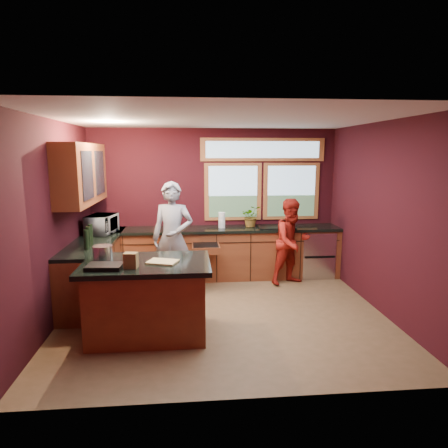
{
  "coord_description": "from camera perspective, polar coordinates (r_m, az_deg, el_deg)",
  "views": [
    {
      "loc": [
        -0.48,
        -5.34,
        2.26
      ],
      "look_at": [
        0.04,
        0.4,
        1.23
      ],
      "focal_mm": 32.0,
      "sensor_mm": 36.0,
      "label": 1
    }
  ],
  "objects": [
    {
      "name": "floor",
      "position": [
        5.82,
        -0.02,
        -12.73
      ],
      "size": [
        4.5,
        4.5,
        0.0
      ],
      "primitive_type": "plane",
      "color": "brown",
      "rests_on": "ground"
    },
    {
      "name": "back_counter",
      "position": [
        7.3,
        0.33,
        -4.13
      ],
      "size": [
        4.5,
        0.64,
        0.93
      ],
      "color": "#5E2716",
      "rests_on": "floor"
    },
    {
      "name": "paper_towel",
      "position": [
        7.17,
        -0.33,
        0.56
      ],
      "size": [
        0.12,
        0.12,
        0.28
      ],
      "primitive_type": "cylinder",
      "color": "white",
      "rests_on": "back_counter"
    },
    {
      "name": "black_tray",
      "position": [
        4.82,
        -16.68,
        -5.84
      ],
      "size": [
        0.42,
        0.31,
        0.05
      ],
      "primitive_type": "cube",
      "rotation": [
        0.0,
        0.0,
        -0.07
      ],
      "color": "black",
      "rests_on": "island"
    },
    {
      "name": "island",
      "position": [
        5.14,
        -10.84,
        -10.35
      ],
      "size": [
        1.55,
        1.05,
        0.95
      ],
      "color": "#5E2716",
      "rests_on": "floor"
    },
    {
      "name": "paper_bag",
      "position": [
        4.75,
        -13.16,
        -5.09
      ],
      "size": [
        0.17,
        0.14,
        0.18
      ],
      "primitive_type": "cube",
      "rotation": [
        0.0,
        0.0,
        -0.16
      ],
      "color": "brown",
      "rests_on": "island"
    },
    {
      "name": "potted_plant",
      "position": [
        7.27,
        3.91,
        1.12
      ],
      "size": [
        0.35,
        0.3,
        0.39
      ],
      "primitive_type": "imported",
      "color": "#999999",
      "rests_on": "back_counter"
    },
    {
      "name": "left_counter",
      "position": [
        6.61,
        -17.9,
        -6.12
      ],
      "size": [
        0.64,
        2.3,
        0.93
      ],
      "color": "#5E2716",
      "rests_on": "floor"
    },
    {
      "name": "person_grey",
      "position": [
        6.43,
        -7.34,
        -2.08
      ],
      "size": [
        0.75,
        0.58,
        1.82
      ],
      "primitive_type": "imported",
      "rotation": [
        0.0,
        0.0,
        -0.23
      ],
      "color": "slate",
      "rests_on": "floor"
    },
    {
      "name": "microwave",
      "position": [
        6.94,
        -17.06,
        -0.04
      ],
      "size": [
        0.49,
        0.64,
        0.32
      ],
      "primitive_type": "imported",
      "rotation": [
        0.0,
        0.0,
        1.38
      ],
      "color": "#999999",
      "rests_on": "left_counter"
    },
    {
      "name": "room_shell",
      "position": [
        5.69,
        -6.35,
        5.41
      ],
      "size": [
        4.52,
        4.02,
        2.71
      ],
      "color": "black",
      "rests_on": "ground"
    },
    {
      "name": "cutting_board",
      "position": [
        4.93,
        -8.76,
        -5.35
      ],
      "size": [
        0.41,
        0.35,
        0.02
      ],
      "primitive_type": "cube",
      "rotation": [
        0.0,
        0.0,
        -0.34
      ],
      "color": "tan",
      "rests_on": "island"
    },
    {
      "name": "person_red",
      "position": [
        6.99,
        9.69,
        -2.51
      ],
      "size": [
        0.89,
        0.81,
        1.5
      ],
      "primitive_type": "imported",
      "rotation": [
        0.0,
        0.0,
        0.41
      ],
      "color": "maroon",
      "rests_on": "floor"
    },
    {
      "name": "stock_pot",
      "position": [
        5.2,
        -16.94,
        -3.95
      ],
      "size": [
        0.24,
        0.24,
        0.18
      ],
      "primitive_type": "cylinder",
      "color": "silver",
      "rests_on": "island"
    }
  ]
}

